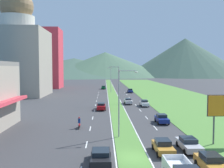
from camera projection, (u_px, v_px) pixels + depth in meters
name	position (u px, v px, depth m)	size (l,w,h in m)	color
ground_plane	(132.00, 158.00, 26.20)	(600.00, 600.00, 0.00)	#38383A
grass_median	(113.00, 96.00, 86.05)	(3.20, 240.00, 0.06)	#518438
grass_verge_right	(172.00, 95.00, 86.69)	(24.00, 240.00, 0.06)	#518438
lane_dash_left_3	(87.00, 145.00, 30.81)	(0.16, 2.80, 0.01)	silver
lane_dash_left_4	(90.00, 128.00, 39.05)	(0.16, 2.80, 0.01)	silver
lane_dash_left_5	(93.00, 118.00, 47.30)	(0.16, 2.80, 0.01)	silver
lane_dash_left_6	(94.00, 111.00, 55.54)	(0.16, 2.80, 0.01)	silver
lane_dash_left_7	(96.00, 105.00, 63.78)	(0.16, 2.80, 0.01)	silver
lane_dash_left_8	(97.00, 101.00, 72.02)	(0.16, 2.80, 0.01)	silver
lane_dash_left_9	(97.00, 98.00, 80.26)	(0.16, 2.80, 0.01)	silver
lane_dash_left_10	(98.00, 95.00, 88.51)	(0.16, 2.80, 0.01)	silver
lane_dash_left_11	(99.00, 93.00, 96.75)	(0.16, 2.80, 0.01)	silver
lane_dash_right_3	(169.00, 144.00, 31.13)	(0.16, 2.80, 0.01)	silver
lane_dash_right_4	(155.00, 128.00, 39.37)	(0.16, 2.80, 0.01)	silver
lane_dash_right_5	(147.00, 118.00, 47.61)	(0.16, 2.80, 0.01)	silver
lane_dash_right_6	(140.00, 110.00, 55.85)	(0.16, 2.80, 0.01)	silver
lane_dash_right_7	(136.00, 105.00, 64.10)	(0.16, 2.80, 0.01)	silver
lane_dash_right_8	(132.00, 101.00, 72.34)	(0.16, 2.80, 0.01)	silver
lane_dash_right_9	(129.00, 98.00, 80.58)	(0.16, 2.80, 0.01)	silver
lane_dash_right_10	(127.00, 95.00, 88.82)	(0.16, 2.80, 0.01)	silver
lane_dash_right_11	(125.00, 93.00, 97.06)	(0.16, 2.80, 0.01)	silver
edge_line_median_left	(108.00, 96.00, 86.00)	(0.16, 240.00, 0.01)	silver
edge_line_median_right	(118.00, 96.00, 86.11)	(0.16, 240.00, 0.01)	silver
domed_building	(18.00, 53.00, 85.77)	(19.38, 19.38, 35.93)	#9E9384
midrise_colored	(47.00, 59.00, 119.11)	(13.56, 13.56, 27.92)	#D83847
hill_far_left	(74.00, 67.00, 309.84)	(204.70, 204.70, 21.83)	#3D5647
hill_far_center	(105.00, 64.00, 292.82)	(147.10, 147.10, 28.22)	#47664C
hill_far_right	(185.00, 57.00, 292.75)	(141.09, 141.09, 44.26)	#3D5647
street_lamp_near	(121.00, 99.00, 33.82)	(2.68, 0.43, 9.16)	#99999E
street_lamp_mid	(117.00, 83.00, 64.78)	(2.88, 0.32, 9.81)	#99999E
street_lamp_far	(112.00, 78.00, 95.70)	(3.21, 0.28, 10.23)	#99999E
car_0	(163.00, 146.00, 27.72)	(1.93, 4.19, 1.49)	#C6842D
car_1	(130.00, 91.00, 96.56)	(1.95, 4.16, 1.54)	navy
car_2	(144.00, 103.00, 61.90)	(1.92, 4.29, 1.57)	silver
car_3	(104.00, 87.00, 113.85)	(1.94, 4.68, 1.54)	#0C5128
car_4	(101.00, 106.00, 56.66)	(2.03, 4.79, 1.58)	maroon
car_5	(211.00, 163.00, 22.69)	(1.96, 4.33, 1.59)	#C6842D
car_6	(189.00, 144.00, 28.68)	(2.00, 4.69, 1.41)	#B2B2B7
car_7	(162.00, 119.00, 42.90)	(1.94, 4.01, 1.51)	navy
car_8	(101.00, 156.00, 24.67)	(2.04, 4.51, 1.41)	black
car_9	(128.00, 101.00, 65.96)	(1.87, 4.52, 1.46)	#B2B2B7
motorcycle_rider	(79.00, 124.00, 39.17)	(0.36, 2.00, 1.80)	black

